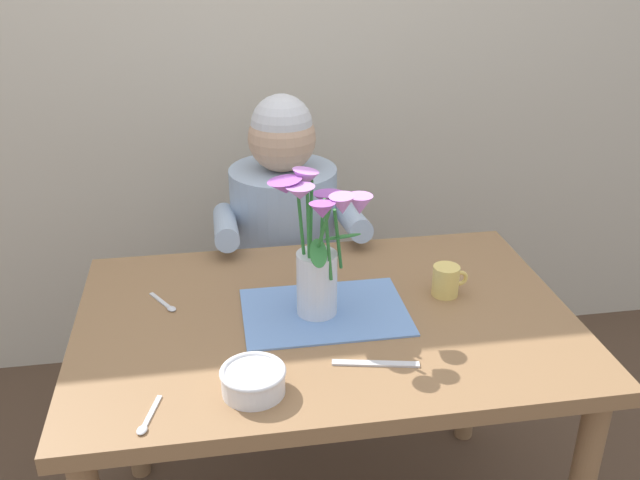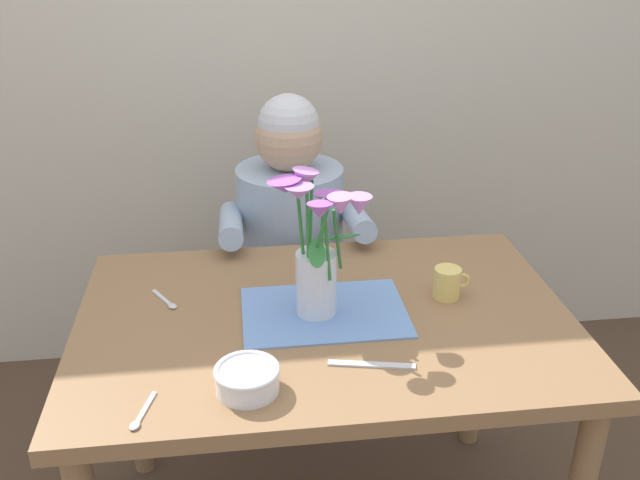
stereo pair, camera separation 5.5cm
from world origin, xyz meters
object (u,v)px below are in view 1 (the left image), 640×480
(flower_vase, at_px, (318,247))
(dinner_knife, at_px, (376,364))
(ceramic_bowl, at_px, (253,380))
(seated_person, at_px, (285,265))
(ceramic_mug, at_px, (446,281))

(flower_vase, distance_m, dinner_knife, 0.30)
(ceramic_bowl, bearing_deg, flower_vase, 57.69)
(flower_vase, distance_m, ceramic_bowl, 0.37)
(seated_person, bearing_deg, dinner_knife, -81.75)
(flower_vase, relative_size, dinner_knife, 1.89)
(flower_vase, bearing_deg, ceramic_mug, 6.36)
(flower_vase, xyz_separation_m, dinner_knife, (0.09, -0.23, -0.18))
(flower_vase, height_order, dinner_knife, flower_vase)
(seated_person, relative_size, ceramic_mug, 12.20)
(ceramic_bowl, distance_m, ceramic_mug, 0.61)
(ceramic_bowl, relative_size, dinner_knife, 0.72)
(ceramic_mug, bearing_deg, ceramic_bowl, -148.17)
(dinner_knife, bearing_deg, flower_vase, 123.13)
(dinner_knife, relative_size, ceramic_mug, 2.04)
(flower_vase, height_order, ceramic_mug, flower_vase)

